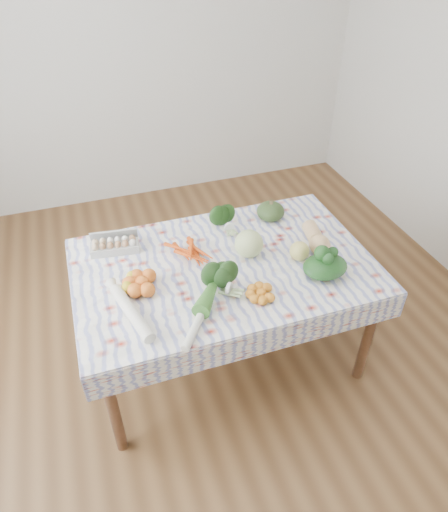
{
  "coord_description": "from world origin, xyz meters",
  "views": [
    {
      "loc": [
        -0.64,
        -1.87,
        2.38
      ],
      "look_at": [
        0.0,
        0.0,
        0.82
      ],
      "focal_mm": 32.0,
      "sensor_mm": 36.0,
      "label": 1
    }
  ],
  "objects": [
    {
      "name": "ground",
      "position": [
        0.0,
        0.0,
        0.0
      ],
      "size": [
        4.5,
        4.5,
        0.0
      ],
      "primitive_type": "plane",
      "color": "brown",
      "rests_on": "ground"
    },
    {
      "name": "wall_back",
      "position": [
        0.0,
        2.25,
        1.4
      ],
      "size": [
        4.0,
        0.04,
        2.8
      ],
      "primitive_type": "cube",
      "color": "silver",
      "rests_on": "ground"
    },
    {
      "name": "dining_table",
      "position": [
        0.0,
        0.0,
        0.68
      ],
      "size": [
        1.6,
        1.0,
        0.75
      ],
      "color": "brown",
      "rests_on": "ground"
    },
    {
      "name": "tablecloth",
      "position": [
        0.0,
        0.0,
        0.76
      ],
      "size": [
        1.66,
        1.06,
        0.01
      ],
      "primitive_type": "cube",
      "color": "white",
      "rests_on": "dining_table"
    },
    {
      "name": "egg_carton",
      "position": [
        -0.56,
        0.31,
        0.8
      ],
      "size": [
        0.29,
        0.14,
        0.07
      ],
      "primitive_type": "cube",
      "rotation": [
        0.0,
        0.0,
        -0.13
      ],
      "color": "#B0B0AB",
      "rests_on": "tablecloth"
    },
    {
      "name": "carrot_bunch",
      "position": [
        -0.15,
        0.15,
        0.78
      ],
      "size": [
        0.28,
        0.27,
        0.04
      ],
      "primitive_type": "cube",
      "rotation": [
        0.0,
        0.0,
        0.22
      ],
      "color": "#D8480F",
      "rests_on": "tablecloth"
    },
    {
      "name": "kale_bunch",
      "position": [
        0.13,
        0.33,
        0.83
      ],
      "size": [
        0.17,
        0.15,
        0.14
      ],
      "primitive_type": "ellipsoid",
      "rotation": [
        0.0,
        0.0,
        -0.05
      ],
      "color": "#1A3C12",
      "rests_on": "tablecloth"
    },
    {
      "name": "kabocha_squash",
      "position": [
        0.43,
        0.34,
        0.82
      ],
      "size": [
        0.23,
        0.23,
        0.12
      ],
      "primitive_type": "ellipsoid",
      "rotation": [
        0.0,
        0.0,
        -0.35
      ],
      "color": "#324921",
      "rests_on": "tablecloth"
    },
    {
      "name": "cabbage",
      "position": [
        0.16,
        0.03,
        0.84
      ],
      "size": [
        0.22,
        0.22,
        0.16
      ],
      "primitive_type": "sphere",
      "rotation": [
        0.0,
        0.0,
        -0.43
      ],
      "color": "#BACC81",
      "rests_on": "tablecloth"
    },
    {
      "name": "butternut_squash",
      "position": [
        0.57,
        -0.0,
        0.82
      ],
      "size": [
        0.16,
        0.28,
        0.12
      ],
      "primitive_type": "ellipsoid",
      "rotation": [
        0.0,
        0.0,
        -0.18
      ],
      "color": "#DDAF74",
      "rests_on": "tablecloth"
    },
    {
      "name": "orange_cluster",
      "position": [
        -0.47,
        -0.06,
        0.8
      ],
      "size": [
        0.31,
        0.31,
        0.08
      ],
      "primitive_type": "cube",
      "rotation": [
        0.0,
        0.0,
        -0.26
      ],
      "color": "orange",
      "rests_on": "tablecloth"
    },
    {
      "name": "broccoli",
      "position": [
        -0.1,
        -0.21,
        0.82
      ],
      "size": [
        0.23,
        0.23,
        0.12
      ],
      "primitive_type": "ellipsoid",
      "rotation": [
        0.0,
        0.0,
        0.84
      ],
      "color": "#22441A",
      "rests_on": "tablecloth"
    },
    {
      "name": "mandarin_cluster",
      "position": [
        0.09,
        -0.31,
        0.79
      ],
      "size": [
        0.22,
        0.22,
        0.06
      ],
      "primitive_type": "cube",
      "rotation": [
        0.0,
        0.0,
        -0.22
      ],
      "color": "orange",
      "rests_on": "tablecloth"
    },
    {
      "name": "grapefruit",
      "position": [
        0.42,
        -0.09,
        0.82
      ],
      "size": [
        0.15,
        0.15,
        0.11
      ],
      "primitive_type": "sphere",
      "rotation": [
        0.0,
        0.0,
        0.43
      ],
      "color": "#DCCE66",
      "rests_on": "tablecloth"
    },
    {
      "name": "spinach_bag",
      "position": [
        0.49,
        -0.26,
        0.82
      ],
      "size": [
        0.3,
        0.26,
        0.11
      ],
      "primitive_type": "ellipsoid",
      "rotation": [
        0.0,
        0.0,
        0.3
      ],
      "color": "#153815",
      "rests_on": "tablecloth"
    },
    {
      "name": "daikon",
      "position": [
        -0.56,
        -0.24,
        0.79
      ],
      "size": [
        0.17,
        0.43,
        0.06
      ],
      "primitive_type": "cylinder",
      "rotation": [
        1.57,
        0.0,
        0.25
      ],
      "color": "silver",
      "rests_on": "tablecloth"
    },
    {
      "name": "leek",
      "position": [
        -0.25,
        -0.37,
        0.78
      ],
      "size": [
        0.27,
        0.36,
        0.05
      ],
      "primitive_type": "cylinder",
      "rotation": [
        1.57,
        0.0,
        -0.62
      ],
      "color": "silver",
      "rests_on": "tablecloth"
    }
  ]
}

